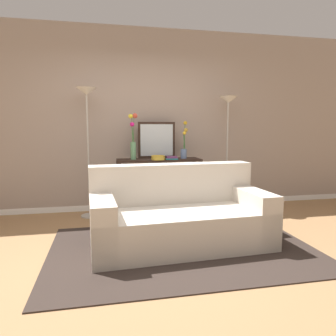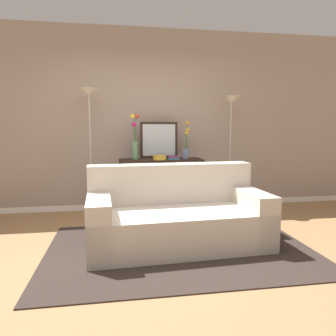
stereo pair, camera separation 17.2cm
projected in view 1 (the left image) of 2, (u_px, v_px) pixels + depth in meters
name	position (u px, v px, depth m)	size (l,w,h in m)	color
ground_plane	(158.00, 258.00, 3.19)	(16.00, 16.00, 0.02)	#9E754C
back_wall	(135.00, 121.00, 5.04)	(12.00, 0.15, 2.85)	white
area_rug	(182.00, 248.00, 3.41)	(2.80, 1.90, 0.01)	#332823
couch	(179.00, 217.00, 3.53)	(1.98, 1.04, 0.88)	beige
console_table	(159.00, 176.00, 4.79)	(1.26, 0.40, 0.84)	black
floor_lamp_left	(87.00, 116.00, 4.50)	(0.28, 0.28, 1.87)	#B7B2A8
floor_lamp_right	(228.00, 121.00, 4.94)	(0.28, 0.28, 1.79)	#B7B2A8
wall_mirror	(157.00, 140.00, 4.88)	(0.58, 0.02, 0.56)	black
vase_tall_flowers	(133.00, 139.00, 4.63)	(0.13, 0.10, 0.68)	#669E6B
vase_short_flowers	(184.00, 146.00, 4.81)	(0.11, 0.11, 0.57)	#6B84AD
fruit_bowl	(158.00, 158.00, 4.62)	(0.20, 0.20, 0.06)	gold
book_stack	(172.00, 158.00, 4.68)	(0.19, 0.17, 0.05)	#1E7075
book_row_under_console	(134.00, 211.00, 4.78)	(0.28, 0.17, 0.12)	silver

